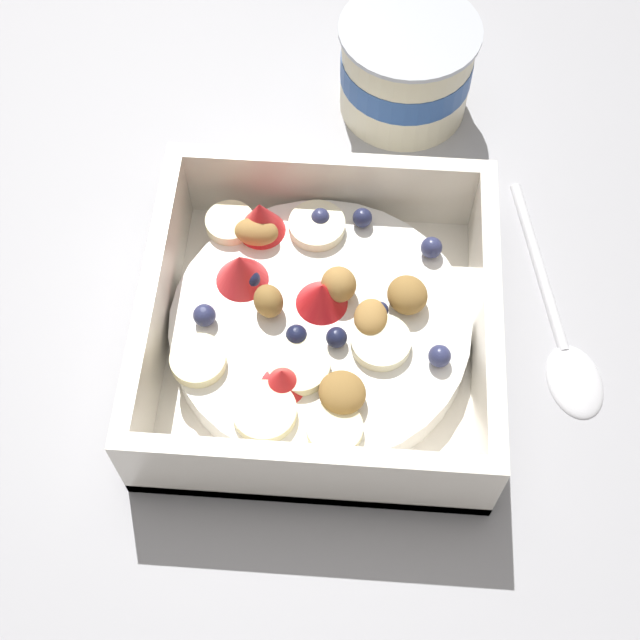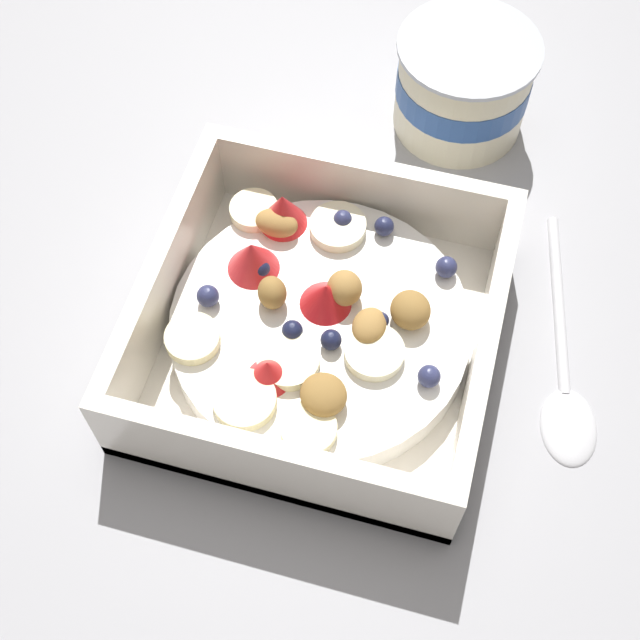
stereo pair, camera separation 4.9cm
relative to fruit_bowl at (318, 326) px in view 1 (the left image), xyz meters
The scene contains 4 objects.
ground_plane 0.03m from the fruit_bowl, 137.05° to the right, with size 2.40×2.40×0.00m, color #9E9EA3.
fruit_bowl is the anchor object (origin of this frame).
spoon 0.15m from the fruit_bowl, ahead, with size 0.05×0.17×0.01m.
yogurt_cup 0.20m from the fruit_bowl, 76.88° to the left, with size 0.09×0.09×0.07m.
Camera 1 is at (0.03, -0.24, 0.46)m, focal length 49.44 mm.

